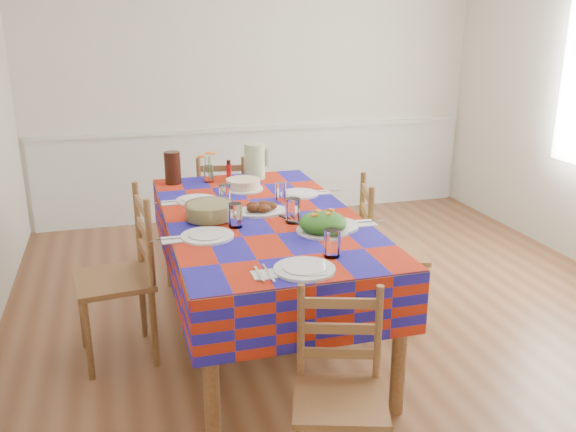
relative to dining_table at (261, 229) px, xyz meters
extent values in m
cube|color=brown|center=(0.59, 0.06, -0.75)|extent=(4.50, 5.00, 0.04)
cube|color=beige|center=(0.59, 2.58, 0.62)|extent=(4.50, 0.04, 2.70)
cube|color=silver|center=(0.59, 2.53, 0.17)|extent=(4.41, 0.06, 0.04)
cube|color=silver|center=(0.59, 2.55, -0.28)|extent=(4.41, 0.03, 0.90)
cylinder|color=brown|center=(-0.48, -0.96, -0.34)|extent=(0.08, 0.08, 0.77)
cylinder|color=brown|center=(0.48, -0.96, -0.34)|extent=(0.08, 0.08, 0.77)
cylinder|color=brown|center=(-0.48, 0.96, -0.34)|extent=(0.08, 0.08, 0.77)
cylinder|color=brown|center=(0.48, 0.96, -0.34)|extent=(0.08, 0.08, 0.77)
cube|color=brown|center=(0.00, 0.00, 0.06)|extent=(1.08, 2.05, 0.04)
cube|color=#B1230F|center=(0.00, 0.00, 0.09)|extent=(1.12, 2.09, 0.01)
cube|color=#B1230F|center=(-0.56, 0.00, -0.08)|extent=(0.01, 2.09, 0.32)
cube|color=#B1230F|center=(0.56, 0.00, -0.08)|extent=(0.01, 2.09, 0.32)
cube|color=#B1230F|center=(0.00, -1.05, -0.08)|extent=(1.12, 0.01, 0.32)
cube|color=#B1230F|center=(0.00, 1.05, -0.08)|extent=(1.12, 0.01, 0.32)
cylinder|color=silver|center=(-0.01, -0.89, 0.10)|extent=(0.29, 0.29, 0.02)
cylinder|color=silver|center=(-0.01, -0.89, 0.11)|extent=(0.21, 0.21, 0.01)
cylinder|color=white|center=(0.18, -0.76, 0.16)|extent=(0.08, 0.08, 0.14)
cube|color=silver|center=(-0.20, -0.89, 0.10)|extent=(0.11, 0.11, 0.01)
cube|color=silver|center=(-0.22, -0.89, 0.10)|extent=(0.01, 0.18, 0.00)
cube|color=silver|center=(-0.18, -0.89, 0.10)|extent=(0.01, 0.22, 0.00)
cylinder|color=silver|center=(-0.37, -0.31, 0.10)|extent=(0.29, 0.29, 0.01)
cylinder|color=silver|center=(-0.37, -0.31, 0.11)|extent=(0.20, 0.20, 0.01)
cylinder|color=white|center=(-0.19, -0.18, 0.16)|extent=(0.08, 0.08, 0.14)
cube|color=silver|center=(-0.56, -0.31, 0.09)|extent=(0.11, 0.11, 0.01)
cube|color=silver|center=(-0.58, -0.31, 0.10)|extent=(0.18, 0.01, 0.00)
cube|color=silver|center=(-0.54, -0.31, 0.10)|extent=(0.21, 0.01, 0.00)
cylinder|color=silver|center=(-0.33, 0.40, 0.10)|extent=(0.26, 0.26, 0.01)
cylinder|color=silver|center=(-0.33, 0.40, 0.11)|extent=(0.19, 0.19, 0.01)
cylinder|color=white|center=(-0.17, 0.28, 0.16)|extent=(0.07, 0.07, 0.13)
cube|color=silver|center=(-0.51, 0.40, 0.09)|extent=(0.10, 0.10, 0.01)
cube|color=silver|center=(-0.53, 0.40, 0.10)|extent=(0.17, 0.01, 0.00)
cube|color=silver|center=(-0.49, 0.40, 0.10)|extent=(0.20, 0.01, 0.00)
cylinder|color=silver|center=(0.33, -0.33, 0.10)|extent=(0.30, 0.30, 0.02)
cylinder|color=silver|center=(0.33, -0.33, 0.11)|extent=(0.21, 0.21, 0.01)
cylinder|color=white|center=(0.14, -0.19, 0.17)|extent=(0.09, 0.09, 0.15)
cube|color=silver|center=(0.54, -0.33, 0.10)|extent=(0.11, 0.11, 0.01)
cube|color=silver|center=(0.51, -0.33, 0.10)|extent=(0.19, 0.01, 0.00)
cube|color=silver|center=(0.56, -0.33, 0.10)|extent=(0.23, 0.01, 0.00)
cylinder|color=silver|center=(0.35, 0.36, 0.10)|extent=(0.26, 0.26, 0.01)
cylinder|color=silver|center=(0.35, 0.36, 0.11)|extent=(0.18, 0.18, 0.01)
cylinder|color=white|center=(0.19, 0.25, 0.15)|extent=(0.07, 0.07, 0.12)
cube|color=silver|center=(0.53, 0.36, 0.09)|extent=(0.10, 0.10, 0.01)
cube|color=silver|center=(0.51, 0.36, 0.10)|extent=(0.16, 0.01, 0.00)
cube|color=silver|center=(0.55, 0.36, 0.10)|extent=(0.19, 0.01, 0.00)
ellipsoid|color=silver|center=(0.01, 0.04, 0.10)|extent=(0.33, 0.24, 0.02)
ellipsoid|color=black|center=(0.07, 0.04, 0.13)|extent=(0.09, 0.07, 0.05)
ellipsoid|color=black|center=(0.03, 0.08, 0.13)|extent=(0.09, 0.07, 0.05)
ellipsoid|color=black|center=(-0.03, 0.07, 0.13)|extent=(0.09, 0.07, 0.05)
ellipsoid|color=black|center=(-0.04, 0.02, 0.13)|extent=(0.09, 0.07, 0.05)
ellipsoid|color=black|center=(0.02, 0.00, 0.13)|extent=(0.09, 0.07, 0.05)
cylinder|color=silver|center=(0.26, -0.39, 0.10)|extent=(0.29, 0.29, 0.01)
ellipsoid|color=#154C13|center=(0.26, -0.39, 0.14)|extent=(0.27, 0.27, 0.12)
cube|color=orange|center=(0.20, -0.42, 0.20)|extent=(0.03, 0.02, 0.01)
cube|color=orange|center=(0.24, -0.36, 0.20)|extent=(0.04, 0.04, 0.01)
cube|color=orange|center=(0.28, -0.42, 0.20)|extent=(0.03, 0.04, 0.01)
cube|color=orange|center=(0.32, -0.36, 0.20)|extent=(0.04, 0.04, 0.01)
cylinder|color=white|center=(-0.31, 0.00, 0.14)|extent=(0.28, 0.28, 0.10)
cylinder|color=#C4BD68|center=(-0.31, 0.00, 0.14)|extent=(0.26, 0.26, 0.09)
cylinder|color=silver|center=(0.02, 0.59, 0.10)|extent=(0.28, 0.28, 0.01)
cylinder|color=#DBBB86|center=(0.02, 0.59, 0.14)|extent=(0.23, 0.23, 0.06)
cube|color=black|center=(0.13, -0.12, 0.10)|extent=(0.14, 0.33, 0.01)
cube|color=black|center=(0.19, -0.10, 0.10)|extent=(0.07, 0.35, 0.01)
cylinder|color=white|center=(-0.18, 0.87, 0.15)|extent=(0.07, 0.07, 0.12)
cylinder|color=#336D24|center=(-0.20, 0.87, 0.20)|extent=(0.01, 0.01, 0.17)
ellipsoid|color=orange|center=(-0.23, 0.87, 0.28)|extent=(0.06, 0.06, 0.02)
cylinder|color=#336D24|center=(-0.16, 0.88, 0.20)|extent=(0.01, 0.01, 0.17)
ellipsoid|color=orange|center=(-0.14, 0.89, 0.30)|extent=(0.06, 0.06, 0.02)
cylinder|color=#336D24|center=(-0.18, 0.85, 0.20)|extent=(0.01, 0.01, 0.17)
ellipsoid|color=orange|center=(-0.18, 0.83, 0.31)|extent=(0.06, 0.06, 0.02)
cylinder|color=#B9100E|center=(-0.03, 0.87, 0.17)|extent=(0.04, 0.04, 0.15)
cylinder|color=#A7C68C|center=(0.17, 0.88, 0.22)|extent=(0.15, 0.15, 0.26)
cylinder|color=black|center=(-0.43, 0.89, 0.21)|extent=(0.12, 0.12, 0.23)
cube|color=silver|center=(0.03, -0.99, 0.10)|extent=(0.08, 0.03, 0.02)
cylinder|color=brown|center=(-0.11, -1.17, -0.52)|extent=(0.03, 0.03, 0.42)
cylinder|color=brown|center=(0.21, -1.27, -0.52)|extent=(0.03, 0.03, 0.42)
cube|color=brown|center=(0.00, -1.37, -0.30)|extent=(0.48, 0.47, 0.03)
cylinder|color=brown|center=(-0.11, -1.16, -0.08)|extent=(0.03, 0.03, 0.46)
cylinder|color=brown|center=(0.21, -1.26, -0.08)|extent=(0.03, 0.03, 0.46)
cube|color=brown|center=(0.05, -1.21, -0.17)|extent=(0.32, 0.12, 0.05)
cube|color=brown|center=(0.05, -1.21, -0.05)|extent=(0.32, 0.12, 0.05)
cube|color=brown|center=(0.05, -1.21, 0.07)|extent=(0.32, 0.12, 0.05)
cylinder|color=brown|center=(0.20, 1.50, -0.51)|extent=(0.03, 0.03, 0.44)
cylinder|color=brown|center=(-0.14, 1.56, -0.51)|extent=(0.03, 0.03, 0.44)
cylinder|color=brown|center=(0.14, 1.18, -0.51)|extent=(0.03, 0.03, 0.44)
cylinder|color=brown|center=(-0.20, 1.24, -0.51)|extent=(0.03, 0.03, 0.44)
cube|color=brown|center=(0.00, 1.37, -0.28)|extent=(0.47, 0.45, 0.03)
cylinder|color=brown|center=(0.14, 1.17, -0.05)|extent=(0.03, 0.03, 0.48)
cylinder|color=brown|center=(-0.20, 1.23, -0.05)|extent=(0.03, 0.03, 0.48)
cube|color=brown|center=(-0.03, 1.20, -0.14)|extent=(0.35, 0.08, 0.05)
cube|color=brown|center=(-0.03, 1.20, -0.02)|extent=(0.35, 0.08, 0.05)
cube|color=brown|center=(-0.03, 1.20, 0.11)|extent=(0.35, 0.08, 0.05)
cylinder|color=brown|center=(-1.09, 0.17, -0.48)|extent=(0.04, 0.04, 0.48)
cylinder|color=brown|center=(-1.04, -0.21, -0.48)|extent=(0.04, 0.04, 0.48)
cylinder|color=brown|center=(-0.73, 0.21, -0.48)|extent=(0.04, 0.04, 0.48)
cylinder|color=brown|center=(-0.68, -0.17, -0.48)|extent=(0.04, 0.04, 0.48)
cube|color=brown|center=(-0.89, 0.00, -0.23)|extent=(0.48, 0.50, 0.03)
cylinder|color=brown|center=(-0.71, 0.21, 0.02)|extent=(0.04, 0.04, 0.54)
cylinder|color=brown|center=(-0.67, -0.17, 0.02)|extent=(0.04, 0.04, 0.54)
cube|color=brown|center=(-0.69, 0.02, -0.08)|extent=(0.06, 0.39, 0.05)
cube|color=brown|center=(-0.69, 0.02, 0.06)|extent=(0.06, 0.39, 0.05)
cube|color=brown|center=(-0.69, 0.02, 0.20)|extent=(0.06, 0.39, 0.05)
cylinder|color=brown|center=(1.01, -0.22, -0.49)|extent=(0.04, 0.04, 0.46)
cylinder|color=brown|center=(1.10, 0.13, -0.49)|extent=(0.04, 0.04, 0.46)
cylinder|color=brown|center=(0.67, -0.13, -0.49)|extent=(0.04, 0.04, 0.46)
cylinder|color=brown|center=(0.76, 0.22, -0.49)|extent=(0.04, 0.04, 0.46)
cube|color=brown|center=(0.89, 0.00, -0.25)|extent=(0.51, 0.52, 0.03)
cylinder|color=brown|center=(0.66, -0.13, -0.01)|extent=(0.04, 0.04, 0.51)
cylinder|color=brown|center=(0.75, 0.23, -0.01)|extent=(0.04, 0.04, 0.51)
cube|color=brown|center=(0.71, 0.05, -0.11)|extent=(0.12, 0.36, 0.05)
cube|color=brown|center=(0.71, 0.05, 0.02)|extent=(0.12, 0.36, 0.05)
cube|color=brown|center=(0.71, 0.05, 0.16)|extent=(0.12, 0.36, 0.05)
camera|label=1|loc=(-0.81, -3.40, 1.21)|focal=38.00mm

